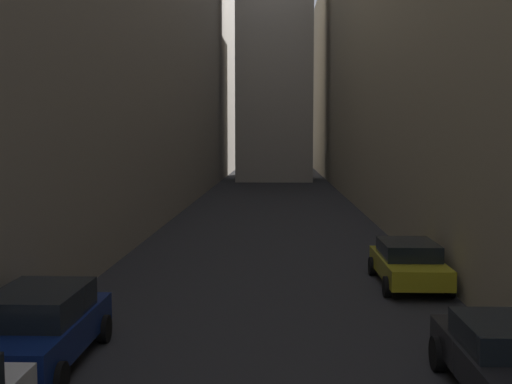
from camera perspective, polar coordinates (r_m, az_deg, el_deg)
The scene contains 6 objects.
ground_plane at distance 43.71m, azimuth 1.37°, elevation -1.25°, with size 264.00×264.00×0.00m, color #232326.
building_block_left at distance 47.40m, azimuth -12.50°, elevation 13.06°, with size 11.22×108.00×23.02m, color gray.
building_block_right at distance 47.44m, azimuth 16.65°, elevation 12.68°, with size 13.32×108.00×22.56m, color gray.
parked_car_left_third at distance 14.29m, azimuth -18.01°, elevation -10.82°, with size 2.02×4.54×1.54m.
parked_car_right_third at distance 12.68m, azimuth 20.90°, elevation -13.24°, with size 1.98×4.48×1.39m.
parked_car_right_far at distance 21.19m, azimuth 12.87°, elevation -5.87°, with size 2.00×4.48×1.35m.
Camera 1 is at (0.36, 4.54, 4.59)m, focal length 46.87 mm.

